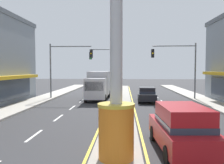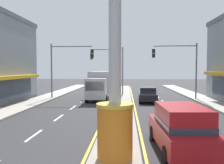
{
  "view_description": "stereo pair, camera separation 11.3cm",
  "coord_description": "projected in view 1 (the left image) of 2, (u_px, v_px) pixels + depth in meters",
  "views": [
    {
      "loc": [
        0.29,
        -2.38,
        3.36
      ],
      "look_at": [
        -0.45,
        11.73,
        2.6
      ],
      "focal_mm": 37.88,
      "sensor_mm": 36.0,
      "label": 1
    },
    {
      "loc": [
        0.4,
        -2.37,
        3.36
      ],
      "look_at": [
        -0.45,
        11.73,
        2.6
      ],
      "focal_mm": 37.88,
      "sensor_mm": 36.0,
      "label": 2
    }
  ],
  "objects": [
    {
      "name": "sidewalk_left",
      "position": [
        11.0,
        110.0,
        18.98
      ],
      "size": [
        2.44,
        60.0,
        0.18
      ],
      "primitive_type": "cube",
      "color": "#ADA89E",
      "rests_on": "ground"
    },
    {
      "name": "box_truck_near_right_lane",
      "position": [
        99.0,
        84.0,
        26.55
      ],
      "size": [
        2.35,
        6.94,
        3.12
      ],
      "color": "silver",
      "rests_on": "ground"
    },
    {
      "name": "traffic_light_right_side",
      "position": [
        179.0,
        61.0,
        25.59
      ],
      "size": [
        4.86,
        0.46,
        6.2
      ],
      "color": "slate",
      "rests_on": "ground"
    },
    {
      "name": "lane_markings",
      "position": [
        121.0,
        111.0,
        19.17
      ],
      "size": [
        8.68,
        52.0,
        0.01
      ],
      "color": "silver",
      "rests_on": "ground"
    },
    {
      "name": "traffic_light_left_side",
      "position": [
        66.0,
        61.0,
        26.22
      ],
      "size": [
        4.86,
        0.46,
        6.2
      ],
      "color": "slate",
      "rests_on": "ground"
    },
    {
      "name": "sedan_near_left_lane",
      "position": [
        147.0,
        94.0,
        24.4
      ],
      "size": [
        1.99,
        4.38,
        1.53
      ],
      "color": "black",
      "rests_on": "ground"
    },
    {
      "name": "traffic_light_median_far",
      "position": [
        110.0,
        63.0,
        30.16
      ],
      "size": [
        4.2,
        0.46,
        6.2
      ],
      "color": "slate",
      "rests_on": "ground"
    },
    {
      "name": "suv_far_right_lane",
      "position": [
        182.0,
        128.0,
        9.61
      ],
      "size": [
        2.16,
        4.7,
        1.9
      ],
      "color": "maroon",
      "rests_on": "ground"
    },
    {
      "name": "district_sign",
      "position": [
        116.0,
        49.0,
        8.32
      ],
      "size": [
        7.7,
        1.34,
        7.65
      ],
      "color": "orange",
      "rests_on": "median_strip"
    },
    {
      "name": "median_strip",
      "position": [
        121.0,
        107.0,
        20.51
      ],
      "size": [
        1.94,
        52.0,
        0.14
      ],
      "primitive_type": "cube",
      "color": "gray",
      "rests_on": "ground"
    }
  ]
}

